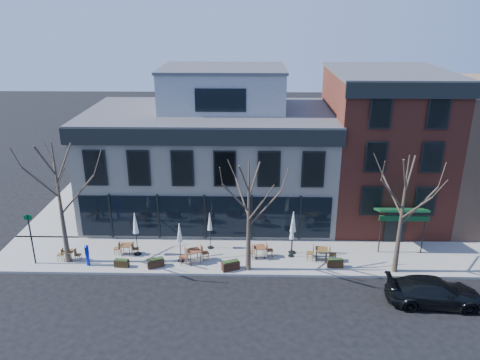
{
  "coord_description": "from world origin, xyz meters",
  "views": [
    {
      "loc": [
        3.07,
        -29.1,
        15.51
      ],
      "look_at": [
        2.35,
        2.0,
        3.84
      ],
      "focal_mm": 35.0,
      "sensor_mm": 36.0,
      "label": 1
    }
  ],
  "objects_px": {
    "call_box": "(87,254)",
    "umbrella_0": "(135,225)",
    "cafe_set_0": "(69,254)",
    "parked_sedan": "(434,292)"
  },
  "relations": [
    {
      "from": "parked_sedan",
      "to": "call_box",
      "type": "distance_m",
      "value": 20.57
    },
    {
      "from": "call_box",
      "to": "cafe_set_0",
      "type": "distance_m",
      "value": 1.55
    },
    {
      "from": "parked_sedan",
      "to": "cafe_set_0",
      "type": "distance_m",
      "value": 22.04
    },
    {
      "from": "call_box",
      "to": "umbrella_0",
      "type": "bearing_deg",
      "value": 27.16
    },
    {
      "from": "umbrella_0",
      "to": "call_box",
      "type": "bearing_deg",
      "value": -152.84
    },
    {
      "from": "parked_sedan",
      "to": "cafe_set_0",
      "type": "height_order",
      "value": "parked_sedan"
    },
    {
      "from": "parked_sedan",
      "to": "umbrella_0",
      "type": "bearing_deg",
      "value": 77.84
    },
    {
      "from": "cafe_set_0",
      "to": "umbrella_0",
      "type": "relative_size",
      "value": 0.52
    },
    {
      "from": "call_box",
      "to": "cafe_set_0",
      "type": "bearing_deg",
      "value": 157.49
    },
    {
      "from": "parked_sedan",
      "to": "umbrella_0",
      "type": "xyz_separation_m",
      "value": [
        -17.5,
        4.78,
        1.51
      ]
    }
  ]
}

